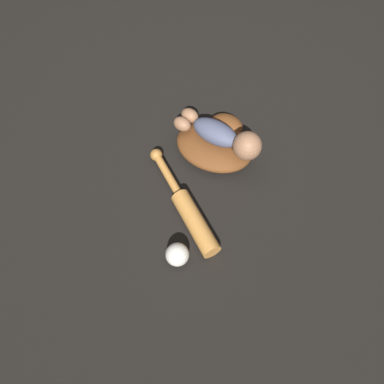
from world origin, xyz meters
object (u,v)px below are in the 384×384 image
Objects in this scene: baseball_glove at (216,142)px; baseball at (176,254)px; baseball_bat at (188,210)px; baby_figure at (224,136)px.

baseball_glove reaches higher than baseball.
baseball_glove is at bearing 83.42° from baseball_bat.
baby_figure is 0.91× the size of baseball_bat.
baby_figure reaches higher than baseball_glove.
baseball_bat is at bearing 90.51° from baseball.
baseball_glove is 4.49× the size of baseball.
baseball_bat is at bearing -102.84° from baby_figure.
baseball_glove is 0.09m from baby_figure.
baby_figure is at bearing -47.03° from baseball_glove.
baseball is at bearing -94.09° from baseball_glove.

